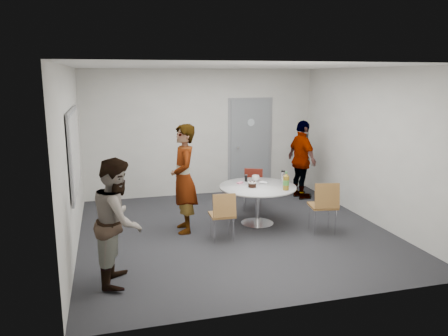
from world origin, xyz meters
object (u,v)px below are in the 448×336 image
object	(u,v)px
person_right	(302,160)
person_main	(184,179)
table	(259,191)
chair_far	(253,185)
person_left	(118,221)
chair_near_right	(325,202)
door	(250,146)
chair_near_left	(223,212)
whiteboard	(75,151)

from	to	relation	value
person_right	person_main	bearing A→B (deg)	109.74
table	chair_far	size ratio (longest dim) A/B	1.69
person_left	chair_near_right	bearing A→B (deg)	-66.09
door	table	distance (m)	2.35
chair_near_left	person_left	xyz separation A→B (m)	(-1.61, -0.98, 0.32)
chair_near_right	chair_near_left	bearing A→B (deg)	-174.23
table	chair_near_right	distance (m)	1.14
person_left	whiteboard	bearing A→B (deg)	29.38
whiteboard	person_left	distance (m)	1.76
person_main	person_left	distance (m)	1.94
person_left	person_right	size ratio (longest dim) A/B	0.96
chair_far	table	bearing A→B (deg)	100.57
chair_near_left	door	bearing A→B (deg)	65.88
chair_far	person_left	size ratio (longest dim) A/B	0.49
whiteboard	person_left	xyz separation A→B (m)	(0.56, -1.53, -0.65)
chair_near_right	person_left	size ratio (longest dim) A/B	0.55
door	person_right	xyz separation A→B (m)	(0.85, -0.89, -0.20)
chair_near_right	door	bearing A→B (deg)	105.74
person_main	table	bearing A→B (deg)	91.36
whiteboard	person_right	distance (m)	4.67
door	chair_near_left	bearing A→B (deg)	-116.15
chair_near_right	person_left	world-z (taller)	person_left
door	person_left	distance (m)	4.86
chair_near_right	person_right	world-z (taller)	person_right
chair_near_left	person_main	world-z (taller)	person_main
chair_near_left	person_main	distance (m)	0.89
person_right	person_left	bearing A→B (deg)	120.89
chair_near_right	whiteboard	bearing A→B (deg)	-179.90
door	person_main	distance (m)	2.93
chair_near_left	chair_far	xyz separation A→B (m)	(1.01, 1.51, -0.00)
chair_far	person_right	size ratio (longest dim) A/B	0.47
door	whiteboard	size ratio (longest dim) A/B	1.12
table	person_left	distance (m)	2.90
person_right	whiteboard	bearing A→B (deg)	101.21
chair_near_right	chair_far	bearing A→B (deg)	122.38
person_right	chair_near_left	bearing A→B (deg)	124.65
chair_near_left	chair_far	size ratio (longest dim) A/B	1.01
person_main	person_left	world-z (taller)	person_main
chair_near_left	person_right	distance (m)	2.99
chair_far	whiteboard	bearing A→B (deg)	39.75
door	whiteboard	xyz separation A→B (m)	(-3.56, -2.28, 0.42)
person_main	whiteboard	bearing A→B (deg)	-86.61
person_main	person_left	bearing A→B (deg)	-33.31
door	person_left	size ratio (longest dim) A/B	1.33
whiteboard	chair_near_right	world-z (taller)	whiteboard
table	person_right	world-z (taller)	person_right
table	chair_near_right	xyz separation A→B (m)	(0.87, -0.73, -0.06)
person_right	chair_near_right	bearing A→B (deg)	158.56
door	table	bearing A→B (deg)	-104.54
door	chair_near_left	world-z (taller)	door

